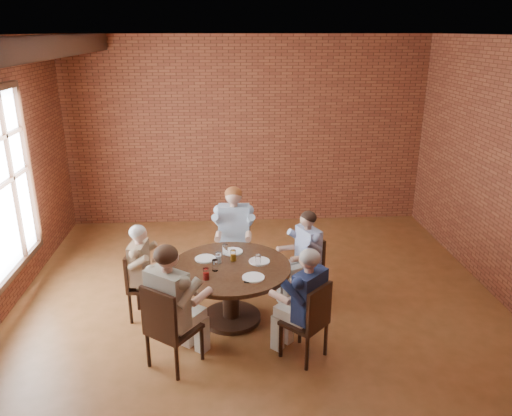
{
  "coord_description": "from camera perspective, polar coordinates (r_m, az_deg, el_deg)",
  "views": [
    {
      "loc": [
        -0.42,
        -5.48,
        3.45
      ],
      "look_at": [
        0.0,
        1.0,
        1.13
      ],
      "focal_mm": 35.0,
      "sensor_mm": 36.0,
      "label": 1
    }
  ],
  "objects": [
    {
      "name": "plate_a",
      "position": [
        6.2,
        0.37,
        -6.09
      ],
      "size": [
        0.26,
        0.26,
        0.01
      ],
      "primitive_type": "cylinder",
      "color": "white",
      "rests_on": "dining_table"
    },
    {
      "name": "ceiling",
      "position": [
        5.49,
        0.68,
        19.12
      ],
      "size": [
        7.0,
        7.0,
        0.0
      ],
      "primitive_type": "plane",
      "rotation": [
        3.14,
        0.0,
        0.0
      ],
      "color": "white",
      "rests_on": "wall_back"
    },
    {
      "name": "diner_a",
      "position": [
        6.63,
        5.55,
        -5.62
      ],
      "size": [
        0.74,
        0.69,
        1.26
      ],
      "primitive_type": null,
      "rotation": [
        0.0,
        0.0,
        -1.16
      ],
      "color": "#4057A6",
      "rests_on": "floor"
    },
    {
      "name": "plate_b",
      "position": [
        6.46,
        -2.67,
        -5.01
      ],
      "size": [
        0.26,
        0.26,
        0.01
      ],
      "primitive_type": "cylinder",
      "color": "white",
      "rests_on": "dining_table"
    },
    {
      "name": "glass_b",
      "position": [
        6.21,
        -2.62,
        -5.44
      ],
      "size": [
        0.07,
        0.07,
        0.14
      ],
      "primitive_type": "cylinder",
      "color": "white",
      "rests_on": "dining_table"
    },
    {
      "name": "glass_d",
      "position": [
        6.16,
        -4.32,
        -5.68
      ],
      "size": [
        0.07,
        0.07,
        0.14
      ],
      "primitive_type": "cylinder",
      "color": "white",
      "rests_on": "dining_table"
    },
    {
      "name": "glass_f",
      "position": [
        5.79,
        -5.74,
        -7.51
      ],
      "size": [
        0.07,
        0.07,
        0.14
      ],
      "primitive_type": "cylinder",
      "color": "white",
      "rests_on": "dining_table"
    },
    {
      "name": "chair_d",
      "position": [
        5.46,
        -10.1,
        -13.07
      ],
      "size": [
        0.66,
        0.66,
        0.99
      ],
      "rotation": [
        0.0,
        0.0,
        2.5
      ],
      "color": "black",
      "rests_on": "floor"
    },
    {
      "name": "smartphone",
      "position": [
        5.77,
        -1.01,
        -8.23
      ],
      "size": [
        0.08,
        0.13,
        0.01
      ],
      "primitive_type": "cube",
      "rotation": [
        0.0,
        0.0,
        -0.15
      ],
      "color": "black",
      "rests_on": "dining_table"
    },
    {
      "name": "diner_e",
      "position": [
        5.52,
        5.58,
        -10.89
      ],
      "size": [
        0.81,
        0.81,
        1.31
      ],
      "primitive_type": null,
      "rotation": [
        0.0,
        0.0,
        3.92
      ],
      "color": "#182143",
      "rests_on": "floor"
    },
    {
      "name": "diner_d",
      "position": [
        5.42,
        -9.5,
        -11.01
      ],
      "size": [
        0.89,
        0.92,
        1.42
      ],
      "primitive_type": null,
      "rotation": [
        0.0,
        0.0,
        2.5
      ],
      "color": "tan",
      "rests_on": "floor"
    },
    {
      "name": "glass_a",
      "position": [
        6.08,
        0.25,
        -5.98
      ],
      "size": [
        0.07,
        0.07,
        0.14
      ],
      "primitive_type": "cylinder",
      "color": "white",
      "rests_on": "dining_table"
    },
    {
      "name": "chair_b",
      "position": [
        7.26,
        -2.49,
        -4.13
      ],
      "size": [
        0.49,
        0.49,
        0.98
      ],
      "rotation": [
        0.0,
        0.0,
        -0.06
      ],
      "color": "black",
      "rests_on": "floor"
    },
    {
      "name": "diner_c",
      "position": [
        6.37,
        -12.64,
        -7.23
      ],
      "size": [
        0.64,
        0.55,
        1.25
      ],
      "primitive_type": null,
      "rotation": [
        0.0,
        0.0,
        1.44
      ],
      "color": "brown",
      "rests_on": "floor"
    },
    {
      "name": "diner_b",
      "position": [
        7.1,
        -2.54,
        -3.14
      ],
      "size": [
        0.61,
        0.73,
        1.4
      ],
      "primitive_type": null,
      "rotation": [
        0.0,
        0.0,
        -0.06
      ],
      "color": "#91A2B8",
      "rests_on": "floor"
    },
    {
      "name": "wall_back",
      "position": [
        9.16,
        -1.06,
        8.63
      ],
      "size": [
        7.0,
        0.0,
        7.0
      ],
      "primitive_type": "plane",
      "rotation": [
        1.57,
        0.0,
        0.0
      ],
      "color": "brown",
      "rests_on": "ground"
    },
    {
      "name": "chair_e",
      "position": [
        5.56,
        6.24,
        -12.52
      ],
      "size": [
        0.59,
        0.59,
        0.93
      ],
      "rotation": [
        0.0,
        0.0,
        3.92
      ],
      "color": "black",
      "rests_on": "floor"
    },
    {
      "name": "plate_c",
      "position": [
        6.3,
        -5.83,
        -5.78
      ],
      "size": [
        0.26,
        0.26,
        0.01
      ],
      "primitive_type": "cylinder",
      "color": "white",
      "rests_on": "dining_table"
    },
    {
      "name": "plate_d",
      "position": [
        5.82,
        -0.31,
        -7.93
      ],
      "size": [
        0.26,
        0.26,
        0.01
      ],
      "primitive_type": "cylinder",
      "color": "white",
      "rests_on": "dining_table"
    },
    {
      "name": "floor",
      "position": [
        6.49,
        0.55,
        -12.48
      ],
      "size": [
        7.0,
        7.0,
        0.0
      ],
      "primitive_type": "plane",
      "color": "brown",
      "rests_on": "ground"
    },
    {
      "name": "glass_c",
      "position": [
        6.38,
        -3.54,
        -4.74
      ],
      "size": [
        0.07,
        0.07,
        0.14
      ],
      "primitive_type": "cylinder",
      "color": "white",
      "rests_on": "dining_table"
    },
    {
      "name": "dining_table",
      "position": [
        6.21,
        -2.9,
        -8.45
      ],
      "size": [
        1.47,
        1.47,
        0.75
      ],
      "color": "black",
      "rests_on": "floor"
    },
    {
      "name": "glass_e",
      "position": [
        5.98,
        -4.71,
        -6.55
      ],
      "size": [
        0.07,
        0.07,
        0.14
      ],
      "primitive_type": "cylinder",
      "color": "white",
      "rests_on": "dining_table"
    },
    {
      "name": "chair_c",
      "position": [
        6.45,
        -13.18,
        -8.27
      ],
      "size": [
        0.43,
        0.43,
        0.89
      ],
      "rotation": [
        0.0,
        0.0,
        1.44
      ],
      "color": "black",
      "rests_on": "floor"
    },
    {
      "name": "ceiling_beam",
      "position": [
        5.84,
        -25.12,
        16.12
      ],
      "size": [
        0.22,
        6.9,
        0.26
      ],
      "primitive_type": "cube",
      "color": "black",
      "rests_on": "ceiling"
    },
    {
      "name": "chair_a",
      "position": [
        6.73,
        6.06,
        -6.57
      ],
      "size": [
        0.52,
        0.52,
        0.9
      ],
      "rotation": [
        0.0,
        0.0,
        -1.16
      ],
      "color": "black",
      "rests_on": "floor"
    },
    {
      "name": "wall_front",
      "position": [
        2.68,
        6.68,
        -21.44
      ],
      "size": [
        7.0,
        0.0,
        7.0
      ],
      "primitive_type": "plane",
      "rotation": [
        -1.57,
        0.0,
        0.0
      ],
      "color": "brown",
      "rests_on": "ground"
    }
  ]
}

